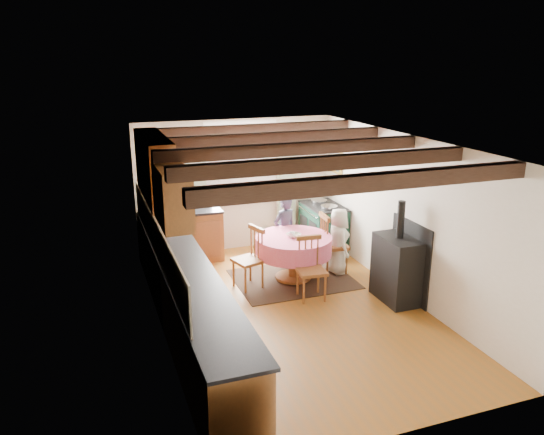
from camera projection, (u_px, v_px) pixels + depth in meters
name	position (u px, v px, depth m)	size (l,w,h in m)	color
floor	(291.00, 310.00, 7.57)	(3.60, 5.50, 0.00)	#96571A
ceiling	(293.00, 142.00, 6.86)	(3.60, 5.50, 0.00)	white
wall_back	(236.00, 185.00, 9.69)	(3.60, 0.00, 2.40)	silver
wall_front	(407.00, 322.00, 4.74)	(3.60, 0.00, 2.40)	silver
wall_left	(158.00, 246.00, 6.63)	(0.00, 5.50, 2.40)	silver
wall_right	(406.00, 217.00, 7.80)	(0.00, 5.50, 2.40)	silver
beam_a	(371.00, 182.00, 5.09)	(3.60, 0.16, 0.16)	#3B271D
beam_b	(326.00, 163.00, 5.99)	(3.60, 0.16, 0.16)	#3B271D
beam_c	(293.00, 149.00, 6.89)	(3.60, 0.16, 0.16)	#3B271D
beam_d	(267.00, 138.00, 7.79)	(3.60, 0.16, 0.16)	#3B271D
beam_e	(247.00, 129.00, 8.69)	(3.60, 0.16, 0.16)	#3B271D
splash_left	(156.00, 238.00, 6.91)	(0.02, 4.50, 0.55)	beige
splash_back	(181.00, 190.00, 9.35)	(1.40, 0.02, 0.55)	beige
base_cabinet_left	(185.00, 298.00, 6.95)	(0.60, 5.30, 0.88)	brown
base_cabinet_back	(184.00, 236.00, 9.30)	(1.30, 0.60, 0.88)	brown
worktop_left	(184.00, 265.00, 6.82)	(0.64, 5.30, 0.04)	black
worktop_back	(183.00, 211.00, 9.15)	(1.30, 0.64, 0.04)	black
wall_cabinet_glass	(154.00, 167.00, 7.55)	(0.34, 1.80, 0.90)	brown
wall_cabinet_solid	(172.00, 196.00, 6.21)	(0.34, 0.90, 0.70)	brown
window_frame	(241.00, 164.00, 9.59)	(1.34, 0.03, 1.54)	white
window_pane	(241.00, 164.00, 9.60)	(1.20, 0.01, 1.40)	white
curtain_left	(197.00, 196.00, 9.39)	(0.35, 0.10, 2.10)	beige
curtain_right	(286.00, 188.00, 9.94)	(0.35, 0.10, 2.10)	beige
curtain_rod	(242.00, 131.00, 9.34)	(0.03, 0.03, 2.00)	black
wall_picture	(335.00, 157.00, 9.71)	(0.04, 0.50, 0.60)	gold
wall_plate	(290.00, 155.00, 9.86)	(0.30, 0.30, 0.02)	silver
rug	(293.00, 279.00, 8.61)	(1.85, 1.44, 0.01)	#34211B
dining_table	(293.00, 258.00, 8.50)	(1.21, 1.21, 0.73)	pink
chair_near	(312.00, 269.00, 7.80)	(0.40, 0.42, 0.94)	brown
chair_left	(248.00, 258.00, 8.18)	(0.41, 0.43, 0.97)	brown
chair_right	(334.00, 243.00, 8.77)	(0.43, 0.45, 1.01)	brown
aga_range	(323.00, 227.00, 9.80)	(0.62, 0.95, 0.88)	#112F23
cast_iron_stove	(398.00, 252.00, 7.68)	(0.45, 0.76, 1.51)	black
child_far	(284.00, 231.00, 9.04)	(0.45, 0.29, 1.23)	#38384C
child_right	(338.00, 241.00, 8.72)	(0.54, 0.35, 1.11)	silver
bowl_a	(293.00, 235.00, 8.38)	(0.22, 0.22, 0.05)	silver
bowl_b	(295.00, 235.00, 8.36)	(0.19, 0.19, 0.06)	silver
cup	(291.00, 235.00, 8.33)	(0.10, 0.10, 0.09)	silver
canister_tall	(170.00, 205.00, 9.05)	(0.13, 0.13, 0.22)	#262628
canister_wide	(189.00, 202.00, 9.24)	(0.20, 0.20, 0.22)	#262628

